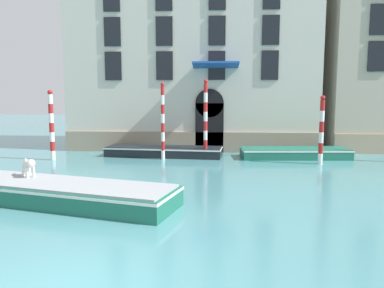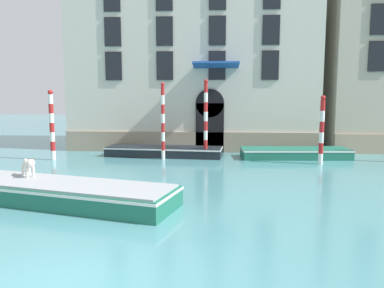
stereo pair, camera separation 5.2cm
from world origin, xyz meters
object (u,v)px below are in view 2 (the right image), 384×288
(mooring_pole_0, at_px, (163,121))
(dog_on_deck, at_px, (28,164))
(boat_moored_far, at_px, (295,153))
(boat_moored_near_palazzo, at_px, (164,151))
(mooring_pole_1, at_px, (322,130))
(boat_foreground, at_px, (65,192))
(mooring_pole_3, at_px, (52,125))
(mooring_pole_2, at_px, (206,119))

(mooring_pole_0, bearing_deg, dog_on_deck, -114.59)
(mooring_pole_0, bearing_deg, boat_moored_far, 7.71)
(boat_moored_near_palazzo, relative_size, mooring_pole_1, 1.94)
(boat_foreground, bearing_deg, boat_moored_far, 60.67)
(mooring_pole_1, xyz_separation_m, mooring_pole_3, (-13.77, 0.29, 0.14))
(mooring_pole_0, bearing_deg, mooring_pole_1, -6.06)
(mooring_pole_0, height_order, mooring_pole_3, mooring_pole_0)
(mooring_pole_3, bearing_deg, boat_foreground, -63.60)
(mooring_pole_0, height_order, mooring_pole_1, mooring_pole_0)
(boat_foreground, xyz_separation_m, mooring_pole_2, (4.16, 8.77, 1.79))
(boat_moored_near_palazzo, bearing_deg, boat_foreground, -95.62)
(dog_on_deck, relative_size, mooring_pole_2, 0.19)
(mooring_pole_0, xyz_separation_m, mooring_pole_2, (2.24, 0.43, 0.09))
(boat_moored_far, relative_size, mooring_pole_0, 1.45)
(boat_moored_near_palazzo, relative_size, mooring_pole_0, 1.62)
(mooring_pole_2, bearing_deg, mooring_pole_1, -12.55)
(mooring_pole_0, relative_size, mooring_pole_1, 1.20)
(boat_moored_far, bearing_deg, boat_foreground, -137.72)
(boat_moored_far, bearing_deg, mooring_pole_0, -175.94)
(boat_moored_near_palazzo, height_order, mooring_pole_0, mooring_pole_0)
(boat_foreground, height_order, mooring_pole_2, mooring_pole_2)
(boat_moored_near_palazzo, height_order, mooring_pole_1, mooring_pole_1)
(boat_moored_near_palazzo, xyz_separation_m, mooring_pole_2, (2.35, -0.65, 1.86))
(dog_on_deck, relative_size, boat_moored_near_palazzo, 0.12)
(boat_moored_far, bearing_deg, mooring_pole_3, -176.92)
(mooring_pole_1, bearing_deg, dog_on_deck, -149.58)
(mooring_pole_2, distance_m, mooring_pole_3, 8.09)
(dog_on_deck, distance_m, boat_moored_near_palazzo, 9.31)
(boat_moored_far, xyz_separation_m, mooring_pole_3, (-12.87, -1.52, 1.58))
(dog_on_deck, distance_m, mooring_pole_0, 8.38)
(boat_foreground, height_order, boat_moored_near_palazzo, boat_foreground)
(mooring_pole_2, bearing_deg, mooring_pole_3, -172.98)
(boat_foreground, distance_m, mooring_pole_0, 8.73)
(boat_foreground, relative_size, boat_moored_far, 1.28)
(boat_foreground, xyz_separation_m, mooring_pole_0, (1.92, 8.34, 1.70))
(mooring_pole_3, bearing_deg, mooring_pole_2, 7.02)
(mooring_pole_1, distance_m, mooring_pole_3, 13.77)
(boat_moored_near_palazzo, bearing_deg, mooring_pole_0, -79.06)
(mooring_pole_2, bearing_deg, mooring_pole_0, -169.14)
(boat_foreground, relative_size, boat_moored_near_palazzo, 1.14)
(dog_on_deck, bearing_deg, boat_moored_near_palazzo, 116.81)
(dog_on_deck, distance_m, boat_moored_far, 13.59)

